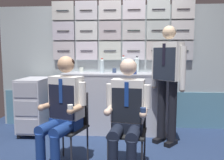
{
  "coord_description": "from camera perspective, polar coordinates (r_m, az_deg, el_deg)",
  "views": [
    {
      "loc": [
        0.21,
        -2.68,
        1.33
      ],
      "look_at": [
        0.01,
        0.23,
        0.98
      ],
      "focal_mm": 36.57,
      "sensor_mm": 36.0,
      "label": 1
    }
  ],
  "objects": [
    {
      "name": "folding_chair_right",
      "position": [
        2.68,
        4.22,
        -10.59
      ],
      "size": [
        0.46,
        0.46,
        0.86
      ],
      "color": "#2D2D33",
      "rests_on": "ground"
    },
    {
      "name": "paper_cup_blue",
      "position": [
        4.05,
        -7.64,
        2.58
      ],
      "size": [
        0.07,
        0.07,
        0.08
      ],
      "color": "white",
      "rests_on": "galley_counter"
    },
    {
      "name": "sparkling_bottle_green",
      "position": [
        3.85,
        2.87,
        3.89
      ],
      "size": [
        0.07,
        0.07,
        0.29
      ],
      "color": "silver",
      "rests_on": "galley_counter"
    },
    {
      "name": "galley_bulkhead",
      "position": [
        4.06,
        1.33,
        4.35
      ],
      "size": [
        4.2,
        0.14,
        2.22
      ],
      "color": "#A3B2B6",
      "rests_on": "ground"
    },
    {
      "name": "water_bottle_tall",
      "position": [
        3.9,
        -2.52,
        3.57
      ],
      "size": [
        0.07,
        0.07,
        0.25
      ],
      "color": "silver",
      "rests_on": "galley_counter"
    },
    {
      "name": "crew_member_left",
      "position": [
        2.67,
        -12.23,
        -6.6
      ],
      "size": [
        0.54,
        0.69,
        1.3
      ],
      "color": "black",
      "rests_on": "ground"
    },
    {
      "name": "coffee_cup_white",
      "position": [
        3.86,
        0.58,
        2.43
      ],
      "size": [
        0.07,
        0.07,
        0.08
      ],
      "color": "navy",
      "rests_on": "galley_counter"
    },
    {
      "name": "galley_counter",
      "position": [
        3.87,
        0.92,
        -5.64
      ],
      "size": [
        1.76,
        0.53,
        1.0
      ],
      "color": "#B3B5C0",
      "rests_on": "ground"
    },
    {
      "name": "paper_cup_tan",
      "position": [
        3.6,
        5.73,
        2.04
      ],
      "size": [
        0.06,
        0.06,
        0.07
      ],
      "color": "navy",
      "rests_on": "galley_counter"
    },
    {
      "name": "espresso_cup_small",
      "position": [
        3.62,
        3.55,
        2.16
      ],
      "size": [
        0.07,
        0.07,
        0.08
      ],
      "color": "tan",
      "rests_on": "galley_counter"
    },
    {
      "name": "service_trolley",
      "position": [
        4.0,
        -18.79,
        -5.72
      ],
      "size": [
        0.4,
        0.65,
        0.92
      ],
      "color": "black",
      "rests_on": "ground"
    },
    {
      "name": "water_bottle_short",
      "position": [
        3.96,
        6.26,
        3.82
      ],
      "size": [
        0.08,
        0.08,
        0.28
      ],
      "color": "silver",
      "rests_on": "galley_counter"
    },
    {
      "name": "folding_chair_left",
      "position": [
        2.84,
        -10.26,
        -9.64
      ],
      "size": [
        0.51,
        0.51,
        0.86
      ],
      "color": "#2D2D33",
      "rests_on": "ground"
    },
    {
      "name": "crew_member_standing",
      "position": [
        3.38,
        13.78,
        1.42
      ],
      "size": [
        0.43,
        0.42,
        1.71
      ],
      "color": "black",
      "rests_on": "ground"
    },
    {
      "name": "crew_member_right",
      "position": [
        2.48,
        3.71,
        -7.93
      ],
      "size": [
        0.5,
        0.64,
        1.27
      ],
      "color": "black",
      "rests_on": "ground"
    }
  ]
}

